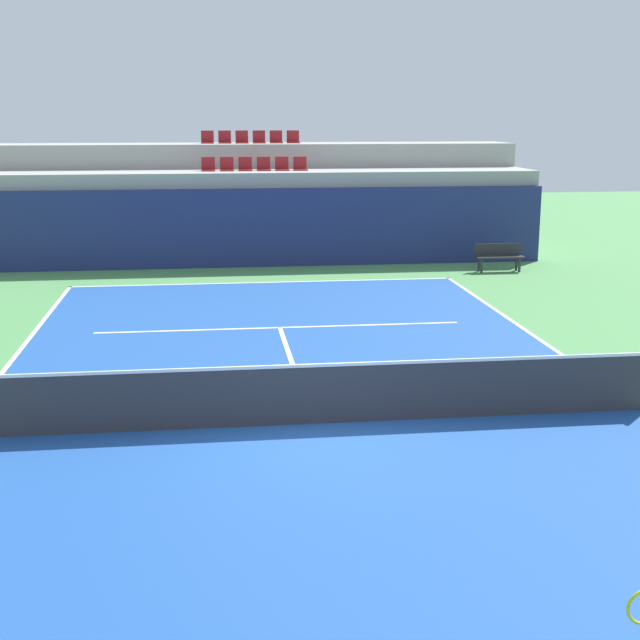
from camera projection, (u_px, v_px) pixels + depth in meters
name	position (u px, v px, depth m)	size (l,w,h in m)	color
ground_plane	(313.00, 424.00, 13.75)	(80.00, 80.00, 0.00)	#4C8C4C
court_surface	(313.00, 424.00, 13.75)	(11.00, 24.00, 0.01)	#1E4C99
baseline_far	(264.00, 282.00, 25.29)	(11.00, 0.10, 0.00)	white
service_line_far	(280.00, 328.00, 19.93)	(8.26, 0.10, 0.00)	white
centre_service_line	(293.00, 367.00, 16.84)	(0.10, 6.40, 0.00)	white
back_wall	(258.00, 228.00, 27.78)	(18.43, 0.30, 2.46)	navy
stands_tier_lower	(256.00, 216.00, 29.03)	(18.43, 2.40, 2.93)	#9E9E99
stands_tier_upper	(252.00, 197.00, 31.25)	(18.43, 2.40, 3.74)	#9E9E99
seating_row_lower	(255.00, 167.00, 28.76)	(3.45, 0.44, 0.44)	maroon
seating_row_upper	(251.00, 140.00, 30.89)	(3.45, 0.44, 0.44)	maroon
tennis_net	(313.00, 393.00, 13.63)	(11.08, 0.08, 1.07)	black
player_bench	(499.00, 255.00, 27.06)	(1.50, 0.40, 0.85)	#232328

